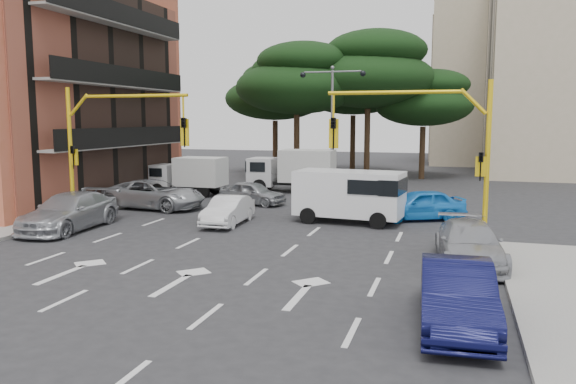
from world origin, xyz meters
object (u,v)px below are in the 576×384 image
Objects in this scene: car_silver_cross_b at (252,193)px; box_truck_b at (292,171)px; car_blue_compact at (419,205)px; street_lamp_center at (332,106)px; car_silver_wagon at (69,212)px; car_white_hatch at (228,211)px; car_silver_parked at (470,244)px; box_truck_a at (188,176)px; car_navy_parked at (457,295)px; signal_mast_left at (105,137)px; signal_mast_right at (435,141)px; car_silver_cross_a at (154,194)px; van_white at (349,196)px.

box_truck_b is (0.61, 5.65, 0.72)m from car_silver_cross_b.
car_silver_cross_b is at bearing -129.47° from car_blue_compact.
street_lamp_center is 1.41× the size of box_truck_b.
car_white_hatch is at bearing 23.60° from car_silver_wagon.
car_silver_parked is 20.48m from box_truck_a.
street_lamp_center is at bearing 105.60° from car_navy_parked.
signal_mast_left is at bearing -115.91° from street_lamp_center.
signal_mast_right is at bearing -64.09° from street_lamp_center.
box_truck_a reaches higher than car_silver_wagon.
van_white is at bearing -90.07° from car_silver_cross_a.
car_silver_parked is 0.99× the size of box_truck_a.
van_white is (5.04, 2.04, 0.57)m from car_white_hatch.
car_white_hatch is 0.71× the size of car_silver_wagon.
car_silver_parked is (0.38, 5.80, -0.06)m from car_navy_parked.
car_silver_cross_b is (4.43, 2.76, -0.11)m from car_silver_cross_a.
box_truck_a is at bearing -155.50° from street_lamp_center.
car_silver_cross_b is at bearing -115.94° from street_lamp_center.
signal_mast_right is 15.45m from car_silver_cross_a.
car_navy_parked reaches higher than car_blue_compact.
car_silver_parked is at bearing 45.10° from van_white.
car_navy_parked is 0.95× the size of car_silver_parked.
car_blue_compact is at bearing -108.38° from box_truck_a.
car_silver_parked is 18.82m from box_truck_b.
car_blue_compact is 0.77× the size of car_silver_cross_a.
signal_mast_right is at bearing 92.63° from car_navy_parked.
box_truck_b reaches higher than car_white_hatch.
car_silver_wagon is at bearing -139.11° from signal_mast_left.
box_truck_b is (5.74, 3.13, 0.19)m from box_truck_a.
street_lamp_center is 23.77m from car_navy_parked.
car_blue_compact is 0.88× the size of van_white.
van_white is (-3.00, -1.53, 0.48)m from car_blue_compact.
car_silver_parked is at bearing -10.67° from car_blue_compact.
car_silver_cross_b is at bearing -116.05° from van_white.
car_silver_wagon is at bearing -176.00° from signal_mast_right.
van_white is (3.00, -10.00, -4.24)m from street_lamp_center.
car_silver_parked is at bearing -148.73° from box_truck_b.
signal_mast_right reaches higher than car_blue_compact.
street_lamp_center reaches higher than box_truck_b.
car_blue_compact is at bearing 21.96° from car_silver_wagon.
signal_mast_left is 5.94m from car_silver_cross_a.
car_white_hatch is 0.81× the size of car_silver_parked.
car_silver_parked is at bearing -7.31° from car_silver_wagon.
signal_mast_right is at bearing 0.81° from car_silver_wagon.
car_silver_wagon is at bearing -179.65° from car_silver_cross_a.
car_silver_cross_b is (-9.04, 2.23, -0.08)m from car_blue_compact.
car_silver_parked is 8.02m from van_white.
box_truck_b is at bearing -158.71° from car_blue_compact.
car_silver_cross_a reaches higher than car_navy_parked.
box_truck_a is 0.86× the size of box_truck_b.
car_white_hatch is 0.91× the size of car_blue_compact.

